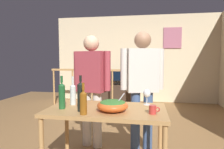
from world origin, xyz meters
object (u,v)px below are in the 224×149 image
(serving_table, at_px, (106,116))
(person_standing_right, at_px, (142,81))
(person_standing_left, at_px, (92,81))
(salad_bowl, at_px, (113,105))
(wine_bottle_amber, at_px, (83,102))
(flat_screen_tv, at_px, (117,76))
(stair_railing, at_px, (107,83))
(wine_glass, at_px, (147,94))
(framed_picture, at_px, (172,38))
(wine_bottle_clear, at_px, (73,94))
(mug_red, at_px, (153,110))
(tv_console, at_px, (117,93))
(wine_bottle_dark, at_px, (81,96))
(wine_bottle_green, at_px, (62,95))

(serving_table, bearing_deg, person_standing_right, 62.43)
(serving_table, bearing_deg, person_standing_left, 117.57)
(salad_bowl, bearing_deg, serving_table, 128.68)
(wine_bottle_amber, bearing_deg, flat_screen_tv, 94.00)
(stair_railing, distance_m, wine_glass, 2.95)
(wine_bottle_amber, bearing_deg, person_standing_left, 101.30)
(framed_picture, xyz_separation_m, serving_table, (-1.12, -3.91, -1.20))
(wine_bottle_clear, distance_m, mug_red, 0.94)
(serving_table, distance_m, person_standing_left, 0.83)
(tv_console, distance_m, wine_bottle_amber, 3.95)
(wine_bottle_clear, bearing_deg, wine_bottle_amber, -55.87)
(flat_screen_tv, relative_size, person_standing_left, 0.30)
(stair_railing, height_order, serving_table, stair_railing)
(wine_bottle_dark, bearing_deg, wine_glass, 31.38)
(wine_bottle_clear, bearing_deg, wine_bottle_green, -104.20)
(wine_bottle_clear, xyz_separation_m, wine_bottle_dark, (0.18, -0.26, 0.03))
(person_standing_left, relative_size, person_standing_right, 0.98)
(serving_table, bearing_deg, wine_bottle_amber, -122.10)
(wine_glass, height_order, wine_bottle_amber, wine_bottle_amber)
(wine_bottle_clear, height_order, mug_red, wine_bottle_clear)
(wine_bottle_dark, bearing_deg, salad_bowl, 9.20)
(flat_screen_tv, xyz_separation_m, wine_bottle_dark, (0.21, -3.75, 0.14))
(flat_screen_tv, bearing_deg, wine_bottle_clear, -89.63)
(salad_bowl, xyz_separation_m, wine_bottle_green, (-0.55, 0.01, 0.08))
(wine_glass, height_order, wine_bottle_dark, wine_bottle_dark)
(wine_bottle_clear, bearing_deg, wine_glass, 9.94)
(wine_bottle_clear, relative_size, person_standing_left, 0.20)
(stair_railing, relative_size, salad_bowl, 7.12)
(tv_console, relative_size, salad_bowl, 2.82)
(stair_railing, relative_size, flat_screen_tv, 4.67)
(wine_bottle_green, relative_size, wine_bottle_dark, 0.96)
(framed_picture, distance_m, wine_bottle_amber, 4.48)
(wine_bottle_clear, relative_size, person_standing_right, 0.20)
(wine_bottle_amber, bearing_deg, framed_picture, 72.83)
(serving_table, relative_size, person_standing_left, 0.78)
(stair_railing, bearing_deg, serving_table, -78.76)
(framed_picture, xyz_separation_m, salad_bowl, (-1.03, -4.02, -1.05))
(framed_picture, xyz_separation_m, wine_bottle_dark, (-1.35, -4.07, -0.96))
(tv_console, bearing_deg, person_standing_right, -74.65)
(wine_bottle_green, bearing_deg, person_standing_left, 82.56)
(wine_bottle_dark, height_order, person_standing_left, person_standing_left)
(salad_bowl, relative_size, wine_glass, 1.73)
(wine_glass, height_order, mug_red, wine_glass)
(tv_console, xyz_separation_m, wine_bottle_amber, (0.27, -3.89, 0.62))
(flat_screen_tv, relative_size, mug_red, 4.57)
(stair_railing, bearing_deg, wine_bottle_green, -87.61)
(wine_bottle_clear, bearing_deg, mug_red, -14.26)
(framed_picture, distance_m, mug_red, 4.23)
(stair_railing, bearing_deg, flat_screen_tv, 75.20)
(wine_glass, distance_m, wine_bottle_amber, 0.79)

